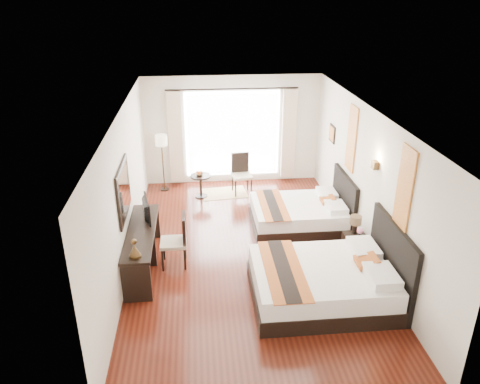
{
  "coord_description": "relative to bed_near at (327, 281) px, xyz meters",
  "views": [
    {
      "loc": [
        -0.91,
        -7.85,
        4.82
      ],
      "look_at": [
        -0.13,
        0.32,
        1.18
      ],
      "focal_mm": 35.0,
      "sensor_mm": 36.0,
      "label": 1
    }
  ],
  "objects": [
    {
      "name": "side_table",
      "position": [
        -2.0,
        4.33,
        -0.06
      ],
      "size": [
        0.5,
        0.5,
        0.57
      ],
      "primitive_type": "cylinder",
      "color": "black",
      "rests_on": "floor"
    },
    {
      "name": "floor_lamp",
      "position": [
        -2.93,
        4.85,
        0.89
      ],
      "size": [
        0.29,
        0.29,
        1.46
      ],
      "color": "black",
      "rests_on": "floor"
    },
    {
      "name": "console_desk",
      "position": [
        -3.13,
        1.28,
        0.04
      ],
      "size": [
        0.5,
        2.2,
        0.76
      ],
      "primitive_type": "cube",
      "color": "black",
      "rests_on": "floor"
    },
    {
      "name": "wall_entry",
      "position": [
        -1.14,
        -2.19,
        1.06
      ],
      "size": [
        4.5,
        0.01,
        2.8
      ],
      "primitive_type": "cube",
      "color": "silver",
      "rests_on": "floor"
    },
    {
      "name": "television",
      "position": [
        -3.11,
        1.73,
        0.62
      ],
      "size": [
        0.23,
        0.73,
        0.42
      ],
      "primitive_type": "imported",
      "rotation": [
        0.0,
        0.0,
        1.77
      ],
      "color": "black",
      "rests_on": "console_desk"
    },
    {
      "name": "window_glass",
      "position": [
        -1.14,
        5.28,
        0.96
      ],
      "size": [
        2.4,
        0.02,
        2.2
      ],
      "primitive_type": "cube",
      "color": "white",
      "rests_on": "wall_window"
    },
    {
      "name": "nightstand",
      "position": [
        0.86,
        1.15,
        -0.1
      ],
      "size": [
        0.41,
        0.5,
        0.48
      ],
      "primitive_type": "cube",
      "color": "black",
      "rests_on": "floor"
    },
    {
      "name": "art_panel_near",
      "position": [
        1.09,
        0.0,
        1.61
      ],
      "size": [
        0.03,
        0.5,
        1.35
      ],
      "primitive_type": "cube",
      "color": "#9A4616",
      "rests_on": "wall_headboard"
    },
    {
      "name": "wall_desk",
      "position": [
        -3.38,
        1.55,
        1.06
      ],
      "size": [
        0.01,
        7.5,
        2.8
      ],
      "primitive_type": "cube",
      "color": "silver",
      "rests_on": "floor"
    },
    {
      "name": "wall_window",
      "position": [
        -1.14,
        5.3,
        1.06
      ],
      "size": [
        4.5,
        0.01,
        2.8
      ],
      "primitive_type": "cube",
      "color": "silver",
      "rests_on": "floor"
    },
    {
      "name": "bronze_figurine",
      "position": [
        -3.13,
        0.38,
        0.56
      ],
      "size": [
        0.24,
        0.24,
        0.29
      ],
      "primitive_type": null,
      "rotation": [
        0.0,
        0.0,
        0.25
      ],
      "color": "#463219",
      "rests_on": "console_desk"
    },
    {
      "name": "bed_near",
      "position": [
        0.0,
        0.0,
        0.0
      ],
      "size": [
        2.34,
        1.82,
        1.32
      ],
      "color": "black",
      "rests_on": "floor"
    },
    {
      "name": "drape_left",
      "position": [
        -2.59,
        5.18,
        0.94
      ],
      "size": [
        0.35,
        0.14,
        2.35
      ],
      "primitive_type": "cube",
      "color": "beige",
      "rests_on": "floor"
    },
    {
      "name": "jute_rug",
      "position": [
        -1.42,
        4.48,
        -0.34
      ],
      "size": [
        1.19,
        0.88,
        0.01
      ],
      "primitive_type": "cube",
      "rotation": [
        0.0,
        0.0,
        0.11
      ],
      "color": "tan",
      "rests_on": "floor"
    },
    {
      "name": "desk_chair",
      "position": [
        -2.54,
        1.28,
        -0.03
      ],
      "size": [
        0.48,
        0.48,
        1.02
      ],
      "rotation": [
        0.0,
        0.0,
        3.14
      ],
      "color": "#BAAD8F",
      "rests_on": "floor"
    },
    {
      "name": "table_lamp",
      "position": [
        0.87,
        1.3,
        0.39
      ],
      "size": [
        0.22,
        0.22,
        0.34
      ],
      "color": "black",
      "rests_on": "nightstand"
    },
    {
      "name": "art_panel_far",
      "position": [
        1.09,
        2.59,
        1.61
      ],
      "size": [
        0.03,
        0.5,
        1.35
      ],
      "primitive_type": "cube",
      "color": "#9A4616",
      "rests_on": "wall_headboard"
    },
    {
      "name": "floor",
      "position": [
        -1.14,
        1.55,
        -0.35
      ],
      "size": [
        4.5,
        7.5,
        0.01
      ],
      "primitive_type": "cube",
      "color": "#3B120A",
      "rests_on": "ground"
    },
    {
      "name": "vase",
      "position": [
        0.87,
        1.04,
        0.23
      ],
      "size": [
        0.15,
        0.15,
        0.14
      ],
      "primitive_type": "imported",
      "rotation": [
        0.0,
        0.0,
        -0.13
      ],
      "color": "black",
      "rests_on": "nightstand"
    },
    {
      "name": "fruit_bowl",
      "position": [
        -2.03,
        4.32,
        0.25
      ],
      "size": [
        0.21,
        0.21,
        0.05
      ],
      "primitive_type": "imported",
      "rotation": [
        0.0,
        0.0,
        -0.07
      ],
      "color": "#402B17",
      "rests_on": "side_table"
    },
    {
      "name": "wall_headboard",
      "position": [
        1.11,
        1.55,
        1.06
      ],
      "size": [
        0.01,
        7.5,
        2.8
      ],
      "primitive_type": "cube",
      "color": "silver",
      "rests_on": "floor"
    },
    {
      "name": "mirror_frame",
      "position": [
        -3.36,
        1.28,
        1.21
      ],
      "size": [
        0.04,
        1.25,
        0.95
      ],
      "primitive_type": "cube",
      "color": "black",
      "rests_on": "wall_desk"
    },
    {
      "name": "sheer_curtain",
      "position": [
        -1.14,
        5.22,
        0.96
      ],
      "size": [
        2.3,
        0.02,
        2.1
      ],
      "primitive_type": "cube",
      "color": "white",
      "rests_on": "wall_window"
    },
    {
      "name": "drape_right",
      "position": [
        0.31,
        5.18,
        0.94
      ],
      "size": [
        0.35,
        0.14,
        2.35
      ],
      "primitive_type": "cube",
      "color": "beige",
      "rests_on": "floor"
    },
    {
      "name": "wall_sconce",
      "position": [
        1.05,
        1.15,
        1.58
      ],
      "size": [
        0.1,
        0.14,
        0.14
      ],
      "primitive_type": "cube",
      "color": "#463219",
      "rests_on": "wall_headboard"
    },
    {
      "name": "window_chair",
      "position": [
        -0.98,
        4.47,
        -0.03
      ],
      "size": [
        0.52,
        0.52,
        1.01
      ],
      "rotation": [
        0.0,
        0.0,
        -1.45
      ],
      "color": "#BAAD8F",
      "rests_on": "floor"
    },
    {
      "name": "mirror_glass",
      "position": [
        -3.33,
        1.28,
        1.21
      ],
      "size": [
        0.01,
        1.12,
        0.82
      ],
      "primitive_type": "cube",
      "color": "white",
      "rests_on": "mirror_frame"
    },
    {
      "name": "bed_far",
      "position": [
        0.15,
        2.59,
        -0.04
      ],
      "size": [
        2.03,
        1.58,
        1.14
      ],
      "color": "black",
      "rests_on": "floor"
    },
    {
      "name": "ceiling",
      "position": [
        -1.14,
        1.55,
        2.45
      ],
      "size": [
        4.5,
        7.5,
        0.02
      ],
      "primitive_type": "cube",
      "color": "white",
      "rests_on": "wall_headboard"
    }
  ]
}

